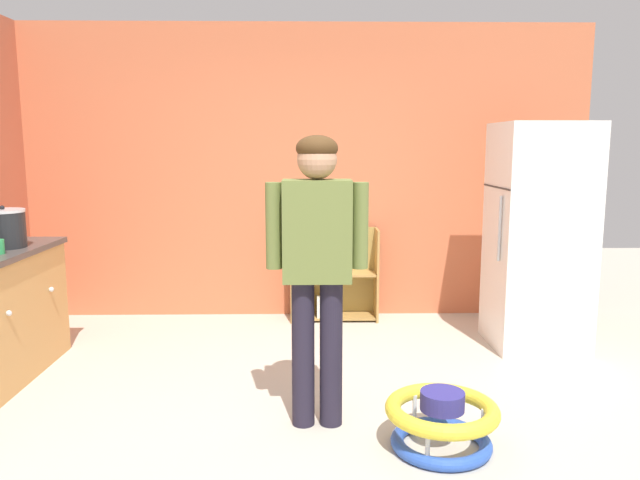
{
  "coord_description": "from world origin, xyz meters",
  "views": [
    {
      "loc": [
        0.01,
        -3.36,
        1.6
      ],
      "look_at": [
        0.08,
        0.51,
        1.0
      ],
      "focal_mm": 34.12,
      "sensor_mm": 36.0,
      "label": 1
    }
  ],
  "objects_px": {
    "bookshelf": "(328,280)",
    "orange_cup": "(13,235)",
    "standing_person": "(317,253)",
    "baby_walker": "(442,421)",
    "refrigerator": "(538,236)",
    "crock_pot": "(4,228)"
  },
  "relations": [
    {
      "from": "refrigerator",
      "to": "baby_walker",
      "type": "bearing_deg",
      "value": -123.31
    },
    {
      "from": "baby_walker",
      "to": "crock_pot",
      "type": "distance_m",
      "value": 3.18
    },
    {
      "from": "bookshelf",
      "to": "orange_cup",
      "type": "distance_m",
      "value": 2.64
    },
    {
      "from": "baby_walker",
      "to": "crock_pot",
      "type": "bearing_deg",
      "value": 157.2
    },
    {
      "from": "baby_walker",
      "to": "orange_cup",
      "type": "relative_size",
      "value": 6.36
    },
    {
      "from": "baby_walker",
      "to": "orange_cup",
      "type": "bearing_deg",
      "value": 153.47
    },
    {
      "from": "bookshelf",
      "to": "baby_walker",
      "type": "relative_size",
      "value": 1.41
    },
    {
      "from": "bookshelf",
      "to": "orange_cup",
      "type": "height_order",
      "value": "orange_cup"
    },
    {
      "from": "crock_pot",
      "to": "refrigerator",
      "type": "bearing_deg",
      "value": 7.42
    },
    {
      "from": "refrigerator",
      "to": "orange_cup",
      "type": "xyz_separation_m",
      "value": [
        -4.0,
        -0.26,
        0.06
      ]
    },
    {
      "from": "standing_person",
      "to": "orange_cup",
      "type": "xyz_separation_m",
      "value": [
        -2.23,
        1.13,
        -0.06
      ]
    },
    {
      "from": "bookshelf",
      "to": "standing_person",
      "type": "height_order",
      "value": "standing_person"
    },
    {
      "from": "bookshelf",
      "to": "crock_pot",
      "type": "relative_size",
      "value": 2.88
    },
    {
      "from": "refrigerator",
      "to": "baby_walker",
      "type": "distance_m",
      "value": 2.16
    },
    {
      "from": "standing_person",
      "to": "orange_cup",
      "type": "distance_m",
      "value": 2.5
    },
    {
      "from": "crock_pot",
      "to": "orange_cup",
      "type": "bearing_deg",
      "value": 104.77
    },
    {
      "from": "refrigerator",
      "to": "orange_cup",
      "type": "height_order",
      "value": "refrigerator"
    },
    {
      "from": "refrigerator",
      "to": "crock_pot",
      "type": "bearing_deg",
      "value": -172.58
    },
    {
      "from": "bookshelf",
      "to": "baby_walker",
      "type": "xyz_separation_m",
      "value": [
        0.53,
        -2.49,
        -0.21
      ]
    },
    {
      "from": "standing_person",
      "to": "baby_walker",
      "type": "bearing_deg",
      "value": -25.16
    },
    {
      "from": "bookshelf",
      "to": "crock_pot",
      "type": "bearing_deg",
      "value": -150.39
    },
    {
      "from": "bookshelf",
      "to": "baby_walker",
      "type": "height_order",
      "value": "bookshelf"
    }
  ]
}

